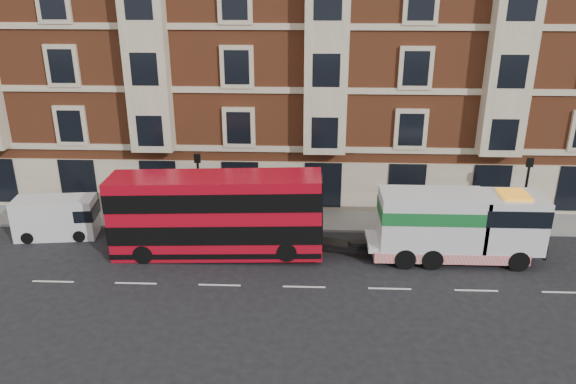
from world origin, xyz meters
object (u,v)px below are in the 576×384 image
object	(u,v)px
pedestrian	(212,204)
box_van	(56,218)
tow_truck	(455,225)
double_decker_bus	(216,214)

from	to	relation	value
pedestrian	box_van	bearing A→B (deg)	-148.31
box_van	pedestrian	xyz separation A→B (m)	(8.29, 2.44, -0.07)
tow_truck	box_van	distance (m)	21.43
tow_truck	box_van	bearing A→B (deg)	175.14
double_decker_bus	tow_truck	xyz separation A→B (m)	(12.06, -0.00, -0.40)
tow_truck	pedestrian	distance (m)	13.75
box_van	pedestrian	world-z (taller)	box_van
tow_truck	box_van	size ratio (longest dim) A/B	1.92
tow_truck	box_van	world-z (taller)	tow_truck
double_decker_bus	tow_truck	bearing A→B (deg)	-0.00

